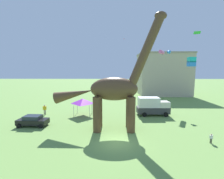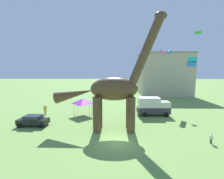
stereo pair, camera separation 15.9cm
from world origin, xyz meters
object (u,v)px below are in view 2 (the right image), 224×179
(kite_mid_center, at_px, (198,33))
(kite_apex, at_px, (192,62))
(dinosaur_sculpture, at_px, (114,89))
(festival_canopy_tent, at_px, (83,101))
(person_watching_child, at_px, (211,138))
(kite_far_left, at_px, (124,39))
(parked_sedan_left, at_px, (33,120))
(parked_box_truck, at_px, (153,106))
(kite_far_right, at_px, (164,52))
(person_vendor_side, at_px, (45,109))

(kite_mid_center, relative_size, kite_apex, 1.49)
(dinosaur_sculpture, relative_size, festival_canopy_tent, 4.86)
(person_watching_child, bearing_deg, kite_far_left, -75.07)
(parked_sedan_left, relative_size, parked_box_truck, 0.75)
(festival_canopy_tent, distance_m, kite_far_right, 19.91)
(person_vendor_side, relative_size, kite_apex, 1.51)
(kite_mid_center, distance_m, kite_far_left, 16.86)
(dinosaur_sculpture, relative_size, parked_box_truck, 2.70)
(parked_box_truck, distance_m, kite_far_right, 13.00)
(person_vendor_side, bearing_deg, parked_box_truck, -77.68)
(parked_sedan_left, xyz_separation_m, person_watching_child, (22.39, -5.01, -0.15))
(kite_far_right, xyz_separation_m, kite_far_left, (-8.03, 7.72, 4.24))
(festival_canopy_tent, relative_size, kite_apex, 2.65)
(person_watching_child, relative_size, kite_apex, 0.91)
(kite_far_right, bearing_deg, person_watching_child, -89.15)
(person_watching_child, xyz_separation_m, kite_apex, (-0.81, 3.93, 8.41))
(parked_sedan_left, bearing_deg, person_watching_child, -10.46)
(festival_canopy_tent, bearing_deg, kite_far_left, 62.31)
(kite_mid_center, xyz_separation_m, kite_far_left, (-15.42, 6.81, 0.07))
(parked_sedan_left, relative_size, person_vendor_side, 2.38)
(parked_box_truck, height_order, kite_apex, kite_apex)
(person_watching_child, bearing_deg, kite_far_right, -92.03)
(person_vendor_side, xyz_separation_m, kite_apex, (22.42, -6.94, 7.98))
(dinosaur_sculpture, bearing_deg, kite_far_left, 115.68)
(parked_sedan_left, distance_m, parked_box_truck, 19.36)
(person_vendor_side, bearing_deg, kite_mid_center, -62.59)
(parked_box_truck, relative_size, kite_apex, 4.76)
(parked_sedan_left, distance_m, person_watching_child, 22.94)
(dinosaur_sculpture, bearing_deg, kite_far_right, 85.37)
(kite_far_left, bearing_deg, parked_sedan_left, -124.10)
(dinosaur_sculpture, bearing_deg, parked_sedan_left, -152.41)
(kite_apex, distance_m, kite_far_left, 24.17)
(kite_far_right, xyz_separation_m, kite_mid_center, (7.40, 0.92, 4.18))
(dinosaur_sculpture, xyz_separation_m, person_vendor_side, (-12.44, 6.80, -4.45))
(parked_sedan_left, height_order, kite_far_left, kite_far_left)
(kite_apex, bearing_deg, person_watching_child, -78.28)
(parked_sedan_left, bearing_deg, parked_box_truck, 19.73)
(parked_box_truck, xyz_separation_m, kite_far_right, (3.68, 7.26, 10.14))
(parked_sedan_left, xyz_separation_m, festival_canopy_tent, (6.13, 5.65, 1.74))
(dinosaur_sculpture, xyz_separation_m, kite_mid_center, (17.92, 14.95, 10.43))
(parked_box_truck, xyz_separation_m, kite_apex, (3.13, -6.92, 7.42))
(parked_box_truck, relative_size, festival_canopy_tent, 1.80)
(person_watching_child, bearing_deg, person_vendor_side, -27.94)
(dinosaur_sculpture, height_order, parked_box_truck, dinosaur_sculpture)
(person_vendor_side, relative_size, festival_canopy_tent, 0.57)
(festival_canopy_tent, bearing_deg, person_watching_child, -33.28)
(parked_sedan_left, bearing_deg, kite_mid_center, 27.56)
(parked_box_truck, relative_size, kite_far_left, 6.59)
(dinosaur_sculpture, height_order, person_vendor_side, dinosaur_sculpture)
(kite_mid_center, bearing_deg, dinosaur_sculpture, -140.16)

